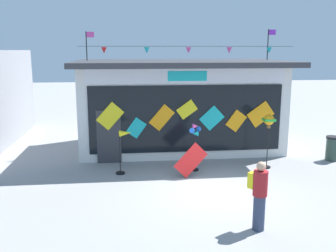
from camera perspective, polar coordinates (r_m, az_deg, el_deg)
name	(u,v)px	position (r m, az deg, el deg)	size (l,w,h in m)	color
ground_plane	(214,191)	(11.67, 7.00, -9.75)	(80.00, 80.00, 0.00)	gray
kite_shop_building	(179,104)	(16.26, 1.71, 3.34)	(8.55, 5.13, 5.05)	silver
wind_spinner_far_left	(124,143)	(12.92, -6.65, -2.49)	(0.58, 0.32, 1.54)	black
wind_spinner_left	(195,136)	(13.15, 4.12, -1.54)	(0.45, 0.28, 1.70)	black
wind_spinner_center_left	(269,124)	(13.82, 14.94, 0.36)	(0.39, 0.39, 1.96)	black
person_near_camera	(259,194)	(9.23, 13.57, -9.95)	(0.44, 0.47, 1.68)	#333D56
trash_bin	(332,148)	(15.86, 23.53, -3.10)	(0.52, 0.52, 0.95)	#2D4238
display_kite_on_ground	(191,160)	(12.64, 3.45, -5.18)	(0.59, 0.03, 1.08)	red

